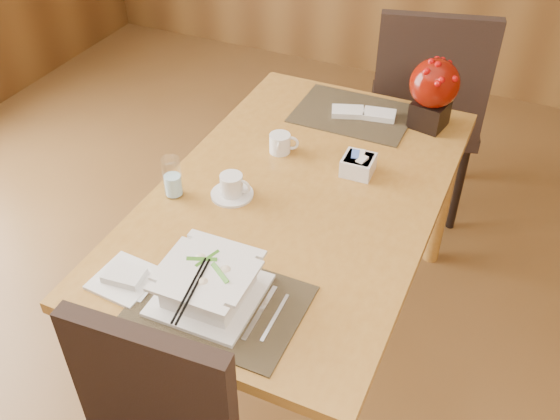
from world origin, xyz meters
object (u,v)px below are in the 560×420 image
at_px(dining_table, 298,214).
at_px(berry_decor, 434,90).
at_px(coffee_cup, 232,187).
at_px(bread_plate, 125,279).
at_px(soup_setting, 209,284).
at_px(sugar_caddy, 358,165).
at_px(water_glass, 172,177).
at_px(creamer_jug, 280,143).
at_px(far_chair, 425,105).

height_order(dining_table, berry_decor, berry_decor).
distance_m(coffee_cup, bread_plate, 0.48).
relative_size(soup_setting, sugar_caddy, 2.64).
distance_m(soup_setting, berry_decor, 1.18).
bearing_deg(soup_setting, dining_table, 85.16).
bearing_deg(sugar_caddy, water_glass, -144.30).
relative_size(coffee_cup, creamer_jug, 1.44).
bearing_deg(far_chair, coffee_cup, 56.43).
distance_m(soup_setting, water_glass, 0.49).
xyz_separation_m(dining_table, water_glass, (-0.37, -0.19, 0.17)).
bearing_deg(berry_decor, sugar_caddy, -109.79).
height_order(dining_table, soup_setting, soup_setting).
bearing_deg(water_glass, sugar_caddy, 35.70).
distance_m(creamer_jug, berry_decor, 0.61).
relative_size(sugar_caddy, berry_decor, 0.38).
bearing_deg(dining_table, berry_decor, 63.83).
bearing_deg(berry_decor, water_glass, -130.41).
height_order(soup_setting, berry_decor, berry_decor).
bearing_deg(creamer_jug, dining_table, -70.04).
height_order(sugar_caddy, berry_decor, berry_decor).
bearing_deg(sugar_caddy, coffee_cup, -138.94).
height_order(bread_plate, far_chair, far_chair).
distance_m(dining_table, creamer_jug, 0.28).
bearing_deg(coffee_cup, soup_setting, -69.91).
relative_size(soup_setting, coffee_cup, 1.96).
distance_m(dining_table, coffee_cup, 0.26).
distance_m(dining_table, soup_setting, 0.56).
bearing_deg(creamer_jug, water_glass, -138.92).
xyz_separation_m(creamer_jug, far_chair, (0.35, 0.82, -0.18)).
distance_m(sugar_caddy, berry_decor, 0.45).
height_order(soup_setting, bread_plate, soup_setting).
distance_m(dining_table, water_glass, 0.45).
bearing_deg(creamer_jug, bread_plate, -118.82).
height_order(water_glass, bread_plate, water_glass).
height_order(water_glass, berry_decor, berry_decor).
xyz_separation_m(coffee_cup, far_chair, (0.39, 1.12, -0.18)).
xyz_separation_m(dining_table, sugar_caddy, (0.14, 0.18, 0.13)).
height_order(coffee_cup, sugar_caddy, coffee_cup).
height_order(coffee_cup, far_chair, far_chair).
xyz_separation_m(berry_decor, bread_plate, (-0.57, -1.17, -0.15)).
distance_m(coffee_cup, water_glass, 0.20).
relative_size(dining_table, soup_setting, 5.40).
distance_m(water_glass, far_chair, 1.34).
bearing_deg(bread_plate, coffee_cup, 79.04).
bearing_deg(soup_setting, coffee_cup, 109.02).
height_order(berry_decor, far_chair, far_chair).
relative_size(dining_table, creamer_jug, 15.26).
bearing_deg(berry_decor, creamer_jug, -138.24).
relative_size(creamer_jug, sugar_caddy, 0.93).
bearing_deg(water_glass, dining_table, 26.67).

